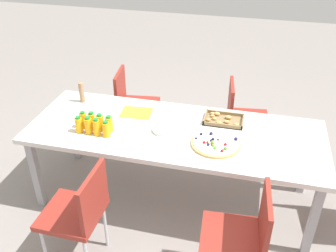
% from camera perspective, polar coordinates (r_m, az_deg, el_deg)
% --- Properties ---
extents(ground_plane, '(12.00, 12.00, 0.00)m').
position_cam_1_polar(ground_plane, '(3.46, 0.90, -10.72)').
color(ground_plane, gray).
extents(party_table, '(2.38, 0.89, 0.72)m').
position_cam_1_polar(party_table, '(3.05, 1.01, -1.50)').
color(party_table, silver).
rests_on(party_table, ground_plane).
extents(chair_near_right, '(0.43, 0.43, 0.83)m').
position_cam_1_polar(chair_near_right, '(2.52, 11.36, -15.82)').
color(chair_near_right, maroon).
rests_on(chair_near_right, ground_plane).
extents(chair_near_left, '(0.41, 0.41, 0.83)m').
position_cam_1_polar(chair_near_left, '(2.69, -13.22, -12.35)').
color(chair_near_left, maroon).
rests_on(chair_near_left, ground_plane).
extents(chair_far_right, '(0.45, 0.45, 0.83)m').
position_cam_1_polar(chair_far_right, '(3.73, 11.11, 1.65)').
color(chair_far_right, maroon).
rests_on(chair_far_right, ground_plane).
extents(chair_far_left, '(0.45, 0.45, 0.83)m').
position_cam_1_polar(chair_far_left, '(3.92, -5.50, 3.73)').
color(chair_far_left, maroon).
rests_on(chair_far_left, ground_plane).
extents(juice_bottle_0, '(0.06, 0.06, 0.14)m').
position_cam_1_polar(juice_bottle_0, '(3.04, -13.38, 0.17)').
color(juice_bottle_0, '#FAAF14').
rests_on(juice_bottle_0, party_table).
extents(juice_bottle_1, '(0.06, 0.06, 0.15)m').
position_cam_1_polar(juice_bottle_1, '(3.01, -12.02, 0.05)').
color(juice_bottle_1, '#FAAE14').
rests_on(juice_bottle_1, party_table).
extents(juice_bottle_2, '(0.05, 0.05, 0.15)m').
position_cam_1_polar(juice_bottle_2, '(2.97, -10.80, -0.21)').
color(juice_bottle_2, '#F9AE14').
rests_on(juice_bottle_2, party_table).
extents(juice_bottle_3, '(0.06, 0.06, 0.13)m').
position_cam_1_polar(juice_bottle_3, '(2.95, -9.38, -0.49)').
color(juice_bottle_3, '#F9AB14').
rests_on(juice_bottle_3, party_table).
extents(juice_bottle_4, '(0.06, 0.06, 0.15)m').
position_cam_1_polar(juice_bottle_4, '(3.09, -12.73, 0.89)').
color(juice_bottle_4, '#FAAD14').
rests_on(juice_bottle_4, party_table).
extents(juice_bottle_5, '(0.06, 0.06, 0.15)m').
position_cam_1_polar(juice_bottle_5, '(3.06, -11.50, 0.76)').
color(juice_bottle_5, '#FAAF14').
rests_on(juice_bottle_5, party_table).
extents(juice_bottle_6, '(0.06, 0.06, 0.15)m').
position_cam_1_polar(juice_bottle_6, '(3.03, -10.29, 0.50)').
color(juice_bottle_6, '#FAAF14').
rests_on(juice_bottle_6, party_table).
extents(juice_bottle_7, '(0.06, 0.06, 0.14)m').
position_cam_1_polar(juice_bottle_7, '(3.01, -8.93, 0.29)').
color(juice_bottle_7, '#FAAF14').
rests_on(juice_bottle_7, party_table).
extents(fruit_pizza, '(0.38, 0.38, 0.05)m').
position_cam_1_polar(fruit_pizza, '(2.86, 7.27, -2.62)').
color(fruit_pizza, tan).
rests_on(fruit_pizza, party_table).
extents(snack_tray, '(0.32, 0.22, 0.04)m').
position_cam_1_polar(snack_tray, '(3.16, 8.36, 0.93)').
color(snack_tray, olive).
rests_on(snack_tray, party_table).
extents(plate_stack, '(0.17, 0.17, 0.02)m').
position_cam_1_polar(plate_stack, '(2.99, -0.75, -0.61)').
color(plate_stack, silver).
rests_on(plate_stack, party_table).
extents(napkin_stack, '(0.15, 0.15, 0.02)m').
position_cam_1_polar(napkin_stack, '(3.38, -10.54, 2.85)').
color(napkin_stack, white).
rests_on(napkin_stack, party_table).
extents(cardboard_tube, '(0.04, 0.04, 0.19)m').
position_cam_1_polar(cardboard_tube, '(3.48, -12.99, 5.00)').
color(cardboard_tube, '#9E7A56').
rests_on(cardboard_tube, party_table).
extents(paper_folder, '(0.27, 0.22, 0.01)m').
position_cam_1_polar(paper_folder, '(3.26, -4.82, 2.05)').
color(paper_folder, yellow).
rests_on(paper_folder, party_table).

